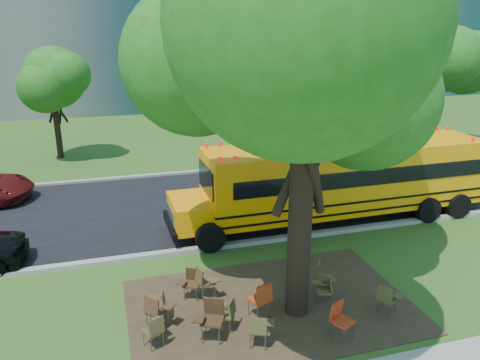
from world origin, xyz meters
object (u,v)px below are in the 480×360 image
object	(u,v)px
main_tree	(306,75)
chair_7	(387,297)
school_bus	(344,177)
chair_2	(228,311)
chair_9	(191,280)
chair_6	(325,287)
chair_3	(211,315)
chair_0	(155,328)
chair_4	(260,328)
chair_10	(204,280)
chair_8	(159,303)
chair_12	(322,276)
chair_1	(156,309)
chair_5	(340,317)
chair_11	(262,297)

from	to	relation	value
main_tree	chair_7	bearing A→B (deg)	-20.39
school_bus	chair_2	bearing A→B (deg)	-138.15
school_bus	chair_9	xyz separation A→B (m)	(-6.24, -3.64, -1.11)
chair_6	chair_9	world-z (taller)	chair_9
school_bus	chair_3	world-z (taller)	school_bus
chair_0	chair_3	size ratio (longest dim) A/B	0.81
chair_4	chair_10	distance (m)	2.40
chair_6	chair_8	bearing A→B (deg)	99.71
school_bus	chair_4	world-z (taller)	school_bus
chair_2	chair_9	distance (m)	1.67
chair_12	chair_3	bearing A→B (deg)	-41.97
chair_1	chair_12	bearing A→B (deg)	49.31
chair_3	chair_10	size ratio (longest dim) A/B	1.13
chair_9	chair_7	bearing A→B (deg)	179.69
school_bus	chair_1	distance (m)	8.74
main_tree	chair_5	world-z (taller)	main_tree
chair_9	chair_8	bearing A→B (deg)	64.53
chair_2	chair_6	bearing A→B (deg)	-50.02
chair_5	chair_8	size ratio (longest dim) A/B	1.13
school_bus	chair_2	xyz separation A→B (m)	(-5.70, -5.21, -1.12)
main_tree	chair_8	size ratio (longest dim) A/B	11.93
chair_3	chair_5	xyz separation A→B (m)	(2.75, -0.81, -0.06)
chair_1	chair_7	size ratio (longest dim) A/B	1.09
chair_7	chair_10	size ratio (longest dim) A/B	0.94
chair_0	chair_5	xyz separation A→B (m)	(3.99, -0.85, 0.06)
chair_10	chair_6	bearing A→B (deg)	55.19
chair_0	chair_5	size ratio (longest dim) A/B	0.90
chair_7	chair_9	xyz separation A→B (m)	(-4.38, 2.10, -0.00)
chair_8	chair_9	world-z (taller)	chair_9
main_tree	chair_4	distance (m)	5.48
chair_3	chair_12	world-z (taller)	chair_3
main_tree	chair_12	distance (m)	5.28
chair_1	chair_2	size ratio (longest dim) A/B	1.10
chair_7	chair_0	bearing A→B (deg)	-126.60
chair_12	chair_4	bearing A→B (deg)	-23.79
chair_2	chair_5	world-z (taller)	chair_5
chair_4	chair_11	xyz separation A→B (m)	(0.41, 1.04, 0.07)
main_tree	chair_0	size ratio (longest dim) A/B	11.80
chair_0	chair_10	size ratio (longest dim) A/B	0.92
chair_6	chair_8	distance (m)	4.12
main_tree	chair_6	distance (m)	5.31
chair_7	chair_9	bearing A→B (deg)	-148.44
chair_0	chair_11	world-z (taller)	chair_11
chair_8	chair_10	size ratio (longest dim) A/B	0.91
main_tree	chair_4	xyz separation A→B (m)	(-1.31, -1.04, -5.22)
chair_3	chair_5	bearing A→B (deg)	-171.02
chair_1	chair_4	distance (m)	2.43
chair_6	chair_4	bearing A→B (deg)	135.02
main_tree	chair_7	world-z (taller)	main_tree
chair_8	chair_10	world-z (taller)	chair_10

